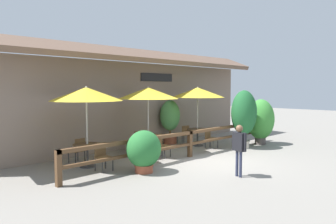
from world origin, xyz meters
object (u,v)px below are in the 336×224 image
(chair_middle_wallside, at_px, (135,140))
(potted_plant_broad_leaf, at_px, (261,120))
(patio_umbrella_middle, at_px, (148,93))
(dining_table_far, at_px, (197,132))
(pedestrian, at_px, (239,144))
(chair_near_streetside, at_px, (103,156))
(chair_middle_streetside, at_px, (162,144))
(chair_far_streetside, at_px, (210,137))
(potted_plant_small_flowering, at_px, (244,114))
(potted_plant_tall_tropical, at_px, (170,118))
(dining_table_near, at_px, (87,149))
(chair_far_wallside, at_px, (184,134))
(chair_near_wallside, at_px, (78,149))
(patio_umbrella_near, at_px, (86,94))
(dining_table_middle, at_px, (148,139))
(patio_umbrella_far, at_px, (198,92))
(potted_plant_entrance_palm, at_px, (144,150))

(chair_middle_wallside, height_order, potted_plant_broad_leaf, potted_plant_broad_leaf)
(patio_umbrella_middle, bearing_deg, potted_plant_broad_leaf, -21.08)
(dining_table_far, distance_m, pedestrian, 5.12)
(chair_near_streetside, distance_m, chair_middle_streetside, 2.65)
(dining_table_far, relative_size, chair_far_streetside, 1.09)
(potted_plant_broad_leaf, bearing_deg, potted_plant_small_flowering, 179.38)
(potted_plant_broad_leaf, relative_size, potted_plant_tall_tropical, 1.03)
(dining_table_near, relative_size, dining_table_far, 1.00)
(patio_umbrella_middle, distance_m, potted_plant_small_flowering, 4.21)
(dining_table_far, height_order, potted_plant_broad_leaf, potted_plant_broad_leaf)
(dining_table_far, bearing_deg, potted_plant_small_flowering, -63.39)
(chair_near_streetside, xyz_separation_m, chair_middle_wallside, (2.62, 1.61, 0.00))
(patio_umbrella_middle, distance_m, potted_plant_broad_leaf, 5.53)
(chair_far_wallside, bearing_deg, chair_middle_wallside, 7.86)
(chair_near_wallside, distance_m, chair_middle_streetside, 2.97)
(chair_near_wallside, xyz_separation_m, pedestrian, (2.32, -4.83, 0.49))
(patio_umbrella_near, height_order, potted_plant_small_flowering, patio_umbrella_near)
(chair_near_wallside, relative_size, chair_far_wallside, 1.00)
(potted_plant_small_flowering, relative_size, potted_plant_tall_tropical, 1.23)
(chair_far_wallside, bearing_deg, patio_umbrella_middle, 23.58)
(chair_near_wallside, xyz_separation_m, dining_table_far, (5.40, -0.76, 0.13))
(dining_table_far, distance_m, potted_plant_tall_tropical, 1.41)
(pedestrian, bearing_deg, dining_table_middle, 10.56)
(chair_middle_wallside, distance_m, chair_far_wallside, 2.73)
(chair_near_streetside, xyz_separation_m, chair_middle_streetside, (2.64, 0.12, 0.00))
(potted_plant_tall_tropical, bearing_deg, chair_far_wallside, -47.68)
(dining_table_near, height_order, patio_umbrella_far, patio_umbrella_far)
(chair_near_wallside, height_order, patio_umbrella_far, patio_umbrella_far)
(chair_middle_wallside, distance_m, chair_far_streetside, 3.20)
(patio_umbrella_near, height_order, potted_plant_tall_tropical, patio_umbrella_near)
(chair_middle_streetside, height_order, pedestrian, pedestrian)
(dining_table_far, relative_size, potted_plant_small_flowering, 0.38)
(chair_near_streetside, relative_size, chair_far_streetside, 1.00)
(potted_plant_tall_tropical, bearing_deg, patio_umbrella_far, -67.51)
(chair_middle_wallside, bearing_deg, patio_umbrella_near, 3.99)
(patio_umbrella_near, distance_m, pedestrian, 4.94)
(chair_middle_wallside, height_order, patio_umbrella_far, patio_umbrella_far)
(chair_near_wallside, relative_size, chair_middle_wallside, 1.00)
(dining_table_far, bearing_deg, pedestrian, -127.20)
(chair_near_streetside, relative_size, potted_plant_entrance_palm, 0.66)
(patio_umbrella_near, bearing_deg, patio_umbrella_far, -0.24)
(dining_table_middle, relative_size, potted_plant_small_flowering, 0.38)
(chair_far_wallside, distance_m, potted_plant_entrance_palm, 5.25)
(patio_umbrella_near, xyz_separation_m, potted_plant_entrance_palm, (0.81, -1.81, -1.66))
(chair_near_streetside, xyz_separation_m, potted_plant_small_flowering, (6.30, -1.06, 0.99))
(patio_umbrella_middle, bearing_deg, potted_plant_tall_tropical, 24.77)
(patio_umbrella_middle, xyz_separation_m, chair_middle_streetside, (-0.01, -0.75, -1.87))
(chair_near_streetside, xyz_separation_m, dining_table_far, (5.41, 0.72, 0.13))
(chair_middle_streetside, bearing_deg, dining_table_near, 156.46)
(chair_near_streetside, relative_size, patio_umbrella_far, 0.32)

